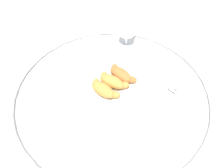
{
  "coord_description": "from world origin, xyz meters",
  "views": [
    {
      "loc": [
        0.43,
        -0.25,
        0.62
      ],
      "look_at": [
        -0.01,
        0.01,
        0.03
      ],
      "focal_mm": 33.22,
      "sensor_mm": 36.0,
      "label": 1
    }
  ],
  "objects": [
    {
      "name": "croissant_small",
      "position": [
        -0.01,
        0.01,
        0.04
      ],
      "size": [
        0.12,
        0.1,
        0.04
      ],
      "color": "#CC893D",
      "rests_on": "pastry_plate"
    },
    {
      "name": "juice_glass_right",
      "position": [
        -0.21,
        0.2,
        0.09
      ],
      "size": [
        0.08,
        0.08,
        0.14
      ],
      "color": "white",
      "rests_on": "ground_plane"
    },
    {
      "name": "folded_napkin",
      "position": [
        0.01,
        0.24,
        0.0
      ],
      "size": [
        0.12,
        0.12,
        0.01
      ],
      "primitive_type": "cube",
      "rotation": [
        0.0,
        0.0,
        0.07
      ],
      "color": "silver",
      "rests_on": "ground_plane"
    },
    {
      "name": "ground_plane",
      "position": [
        0.0,
        0.0,
        0.0
      ],
      "size": [
        2.2,
        2.2,
        0.0
      ],
      "primitive_type": "plane",
      "color": "silver"
    },
    {
      "name": "table_chrome_rim",
      "position": [
        0.0,
        0.0,
        0.01
      ],
      "size": [
        0.76,
        0.76,
        0.02
      ],
      "primitive_type": "torus",
      "color": "silver",
      "rests_on": "ground_plane"
    },
    {
      "name": "coffee_cup_near",
      "position": [
        0.16,
        0.21,
        0.03
      ],
      "size": [
        0.14,
        0.14,
        0.06
      ],
      "color": "white",
      "rests_on": "ground_plane"
    },
    {
      "name": "pastry_plate",
      "position": [
        -0.01,
        0.01,
        0.01
      ],
      "size": [
        0.26,
        0.26,
        0.02
      ],
      "color": "white",
      "rests_on": "ground_plane"
    },
    {
      "name": "juice_glass_left",
      "position": [
        0.22,
        -0.1,
        0.09
      ],
      "size": [
        0.08,
        0.08,
        0.14
      ],
      "color": "white",
      "rests_on": "ground_plane"
    },
    {
      "name": "croissant_large",
      "position": [
        0.01,
        -0.04,
        0.04
      ],
      "size": [
        0.13,
        0.09,
        0.04
      ],
      "color": "#CC893D",
      "rests_on": "pastry_plate"
    },
    {
      "name": "croissant_extra",
      "position": [
        -0.03,
        0.06,
        0.04
      ],
      "size": [
        0.13,
        0.09,
        0.04
      ],
      "color": "#AD6B33",
      "rests_on": "pastry_plate"
    }
  ]
}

